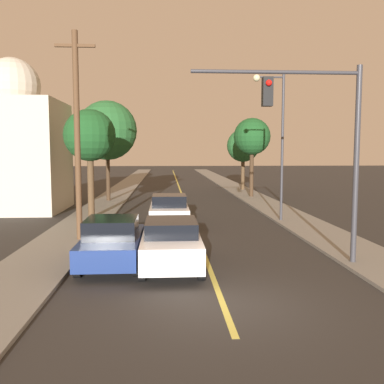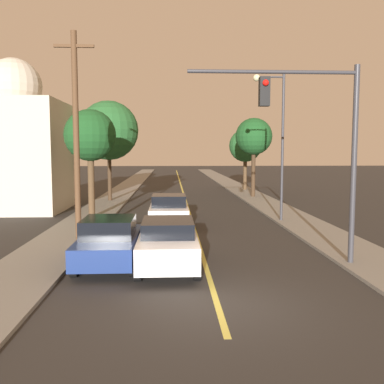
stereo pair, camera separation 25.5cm
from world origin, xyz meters
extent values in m
plane|color=#2D2B28|center=(0.00, 0.00, 0.00)|extent=(200.00, 200.00, 0.00)
cube|color=#2D2B28|center=(0.00, 36.00, 0.01)|extent=(8.75, 80.00, 0.01)
cube|color=#D1C14C|center=(0.00, 36.00, 0.01)|extent=(0.16, 76.00, 0.00)
cube|color=gray|center=(-5.63, 36.00, 0.06)|extent=(2.50, 80.00, 0.12)
cube|color=gray|center=(5.63, 36.00, 0.06)|extent=(2.50, 80.00, 0.12)
cube|color=white|center=(-1.23, 3.44, 0.73)|extent=(1.82, 4.60, 0.76)
cube|color=black|center=(-1.23, 3.26, 1.35)|extent=(1.60, 2.07, 0.47)
cylinder|color=black|center=(-2.09, 4.87, 0.35)|extent=(0.22, 0.70, 0.70)
cylinder|color=black|center=(-0.36, 4.87, 0.35)|extent=(0.22, 0.70, 0.70)
cylinder|color=black|center=(-2.09, 2.01, 0.35)|extent=(0.22, 0.70, 0.70)
cylinder|color=black|center=(-0.36, 2.01, 0.35)|extent=(0.22, 0.70, 0.70)
cube|color=white|center=(-1.23, 11.25, 0.67)|extent=(1.89, 4.09, 0.71)
cube|color=black|center=(-1.23, 11.09, 1.31)|extent=(1.66, 1.84, 0.56)
cylinder|color=black|center=(-2.12, 12.52, 0.32)|extent=(0.22, 0.64, 0.64)
cylinder|color=black|center=(-0.33, 12.52, 0.32)|extent=(0.22, 0.64, 0.64)
cylinder|color=black|center=(-2.12, 9.98, 0.32)|extent=(0.22, 0.64, 0.64)
cylinder|color=black|center=(-0.33, 9.98, 0.32)|extent=(0.22, 0.64, 0.64)
cube|color=navy|center=(-3.15, 3.84, 0.66)|extent=(1.84, 4.34, 0.67)
cube|color=black|center=(-3.15, 3.67, 1.30)|extent=(1.62, 1.96, 0.60)
cylinder|color=black|center=(-4.02, 5.19, 0.32)|extent=(0.22, 0.64, 0.64)
cylinder|color=black|center=(-2.28, 5.19, 0.32)|extent=(0.22, 0.64, 0.64)
cylinder|color=black|center=(-4.02, 2.49, 0.32)|extent=(0.22, 0.64, 0.64)
cylinder|color=black|center=(-2.28, 2.49, 0.32)|extent=(0.22, 0.64, 0.64)
cylinder|color=#333338|center=(4.78, 3.33, 3.30)|extent=(0.18, 0.18, 6.36)
cylinder|color=#333338|center=(2.09, 3.33, 6.23)|extent=(5.37, 0.12, 0.12)
cube|color=black|center=(1.82, 3.33, 5.62)|extent=(0.32, 0.28, 0.90)
sphere|color=red|center=(1.82, 3.15, 5.87)|extent=(0.20, 0.20, 0.20)
cylinder|color=#333338|center=(4.73, 12.02, 3.92)|extent=(0.14, 0.14, 7.59)
cylinder|color=#333338|center=(4.02, 12.02, 7.56)|extent=(1.42, 0.09, 0.09)
sphere|color=beige|center=(3.31, 12.02, 7.51)|extent=(0.36, 0.36, 0.36)
cylinder|color=#513823|center=(-4.98, 7.61, 4.34)|extent=(0.24, 0.24, 8.43)
cube|color=#513823|center=(-4.98, 7.61, 7.95)|extent=(1.60, 0.12, 0.12)
cylinder|color=#3D2B1C|center=(-5.65, 21.72, 1.94)|extent=(0.29, 0.29, 3.64)
sphere|color=#235628|center=(-5.65, 21.72, 5.28)|extent=(4.33, 4.33, 4.33)
cylinder|color=#4C3823|center=(-5.48, 13.39, 1.88)|extent=(0.35, 0.35, 3.52)
sphere|color=#19471E|center=(-5.48, 13.39, 4.62)|extent=(2.80, 2.80, 2.80)
cylinder|color=#3D2B1C|center=(5.51, 23.84, 2.02)|extent=(0.33, 0.33, 3.79)
sphere|color=#19471E|center=(5.51, 23.84, 4.94)|extent=(2.93, 2.93, 2.93)
cylinder|color=#4C3823|center=(5.93, 30.05, 1.67)|extent=(0.34, 0.34, 3.10)
sphere|color=#235628|center=(5.93, 30.05, 4.29)|extent=(3.08, 3.08, 3.08)
cube|color=#BCB29E|center=(-10.82, 17.33, 3.44)|extent=(5.89, 5.89, 6.87)
sphere|color=#BCB29E|center=(-10.82, 17.33, 7.80)|extent=(3.38, 3.38, 3.38)
camera|label=1|loc=(-1.38, -10.16, 3.75)|focal=40.00mm
camera|label=2|loc=(-1.13, -10.17, 3.75)|focal=40.00mm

